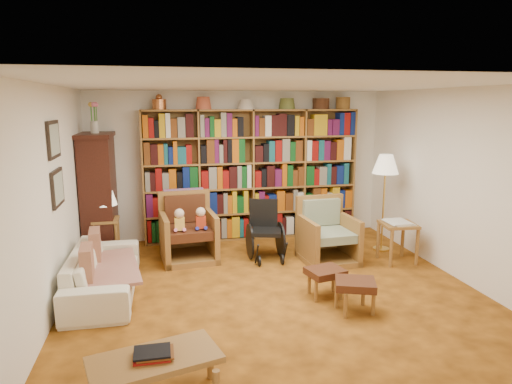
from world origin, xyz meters
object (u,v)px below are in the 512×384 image
object	(u,v)px
side_table_papers	(398,230)
footstool_a	(325,274)
armchair_sage	(326,236)
footstool_b	(355,286)
sofa	(104,271)
armchair_leather	(188,231)
coffee_table	(155,362)
floor_lamp	(385,168)
side_table_lamp	(106,230)
wheelchair	(265,232)

from	to	relation	value
side_table_papers	footstool_a	size ratio (longest dim) A/B	1.27
armchair_sage	footstool_b	xyz separation A→B (m)	(-0.30, -1.72, -0.05)
sofa	armchair_leather	size ratio (longest dim) A/B	1.87
footstool_b	armchair_leather	bearing A→B (deg)	127.18
armchair_leather	sofa	bearing A→B (deg)	-134.32
sofa	coffee_table	size ratio (longest dim) A/B	1.73
sofa	floor_lamp	world-z (taller)	floor_lamp
sofa	side_table_lamp	xyz separation A→B (m)	(-0.10, 1.34, 0.16)
side_table_lamp	footstool_a	world-z (taller)	side_table_lamp
side_table_lamp	armchair_leather	size ratio (longest dim) A/B	0.61
armchair_sage	sofa	bearing A→B (deg)	-168.94
footstool_a	coffee_table	world-z (taller)	coffee_table
sofa	footstool_b	world-z (taller)	sofa
footstool_b	coffee_table	bearing A→B (deg)	-152.58
armchair_sage	side_table_papers	distance (m)	1.05
sofa	side_table_lamp	world-z (taller)	side_table_lamp
side_table_lamp	wheelchair	world-z (taller)	wheelchair
wheelchair	footstool_a	bearing A→B (deg)	-76.09
sofa	coffee_table	xyz separation A→B (m)	(0.63, -2.24, 0.05)
side_table_papers	coffee_table	xyz separation A→B (m)	(-3.46, -2.53, -0.16)
floor_lamp	footstool_a	distance (m)	2.38
side_table_papers	side_table_lamp	bearing A→B (deg)	165.97
footstool_a	coffee_table	xyz separation A→B (m)	(-1.99, -1.58, 0.03)
footstool_a	footstool_b	bearing A→B (deg)	-67.67
sofa	floor_lamp	xyz separation A→B (m)	(4.13, 0.85, 1.04)
armchair_leather	footstool_b	world-z (taller)	armchair_leather
coffee_table	side_table_lamp	bearing A→B (deg)	101.50
footstool_a	side_table_lamp	bearing A→B (deg)	143.55
sofa	footstool_a	bearing A→B (deg)	-103.48
floor_lamp	coffee_table	bearing A→B (deg)	-138.54
sofa	floor_lamp	distance (m)	4.34
wheelchair	side_table_papers	world-z (taller)	wheelchair
coffee_table	armchair_sage	bearing A→B (deg)	49.11
wheelchair	floor_lamp	xyz separation A→B (m)	(1.90, -0.02, 0.92)
footstool_a	armchair_leather	bearing A→B (deg)	130.22
wheelchair	side_table_papers	xyz separation A→B (m)	(1.85, -0.58, 0.08)
sofa	armchair_sage	size ratio (longest dim) A/B	2.02
wheelchair	side_table_papers	distance (m)	1.94
footstool_b	coffee_table	world-z (taller)	coffee_table
footstool_b	side_table_papers	bearing A→B (deg)	47.56
armchair_sage	armchair_leather	bearing A→B (deg)	165.40
side_table_lamp	side_table_papers	size ratio (longest dim) A/B	0.99
sofa	floor_lamp	size ratio (longest dim) A/B	1.24
armchair_sage	footstool_b	world-z (taller)	armchair_sage
side_table_papers	armchair_leather	bearing A→B (deg)	164.41
armchair_sage	side_table_papers	xyz separation A→B (m)	(0.99, -0.31, 0.13)
side_table_lamp	floor_lamp	world-z (taller)	floor_lamp
armchair_sage	floor_lamp	world-z (taller)	floor_lamp
wheelchair	armchair_sage	bearing A→B (deg)	-17.14
armchair_leather	footstool_b	bearing A→B (deg)	-52.82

